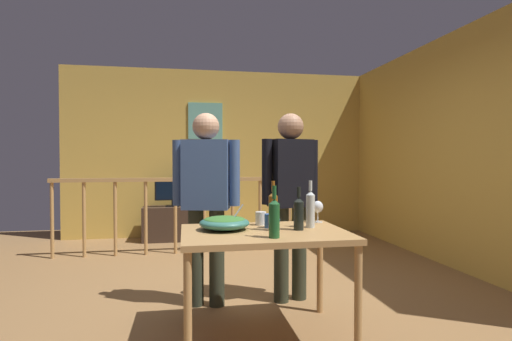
{
  "coord_description": "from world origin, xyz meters",
  "views": [
    {
      "loc": [
        -0.59,
        -3.54,
        1.24
      ],
      "look_at": [
        -0.04,
        -0.47,
        1.16
      ],
      "focal_mm": 28.04,
      "sensor_mm": 36.0,
      "label": 1
    }
  ],
  "objects_px": {
    "stair_railing": "(207,205)",
    "flat_screen_tv": "(172,191)",
    "wine_bottle_amber": "(273,210)",
    "person_standing_right": "(290,191)",
    "framed_picture": "(205,121)",
    "wine_glass": "(318,208)",
    "wine_bottle_dark": "(299,213)",
    "person_standing_left": "(206,192)",
    "serving_table": "(265,242)",
    "mug_white": "(261,218)",
    "wine_bottle_clear": "(310,208)",
    "wine_bottle_green": "(274,217)",
    "salad_bowl": "(224,222)",
    "tv_console": "(173,223)",
    "mug_blue": "(270,221)"
  },
  "relations": [
    {
      "from": "wine_glass",
      "to": "person_standing_left",
      "type": "height_order",
      "value": "person_standing_left"
    },
    {
      "from": "flat_screen_tv",
      "to": "wine_bottle_amber",
      "type": "bearing_deg",
      "value": -77.21
    },
    {
      "from": "tv_console",
      "to": "mug_white",
      "type": "height_order",
      "value": "mug_white"
    },
    {
      "from": "wine_bottle_amber",
      "to": "serving_table",
      "type": "bearing_deg",
      "value": -167.64
    },
    {
      "from": "wine_glass",
      "to": "person_standing_left",
      "type": "distance_m",
      "value": 0.95
    },
    {
      "from": "wine_glass",
      "to": "wine_bottle_dark",
      "type": "distance_m",
      "value": 0.4
    },
    {
      "from": "wine_bottle_dark",
      "to": "person_standing_left",
      "type": "distance_m",
      "value": 0.92
    },
    {
      "from": "wine_bottle_clear",
      "to": "person_standing_right",
      "type": "height_order",
      "value": "person_standing_right"
    },
    {
      "from": "mug_white",
      "to": "person_standing_right",
      "type": "distance_m",
      "value": 0.57
    },
    {
      "from": "serving_table",
      "to": "wine_bottle_dark",
      "type": "height_order",
      "value": "wine_bottle_dark"
    },
    {
      "from": "stair_railing",
      "to": "salad_bowl",
      "type": "height_order",
      "value": "stair_railing"
    },
    {
      "from": "wine_glass",
      "to": "serving_table",
      "type": "bearing_deg",
      "value": -148.14
    },
    {
      "from": "serving_table",
      "to": "wine_glass",
      "type": "bearing_deg",
      "value": 31.86
    },
    {
      "from": "wine_bottle_clear",
      "to": "person_standing_right",
      "type": "xyz_separation_m",
      "value": [
        0.01,
        0.59,
        0.08
      ]
    },
    {
      "from": "framed_picture",
      "to": "wine_bottle_amber",
      "type": "distance_m",
      "value": 3.99
    },
    {
      "from": "wine_bottle_dark",
      "to": "person_standing_left",
      "type": "height_order",
      "value": "person_standing_left"
    },
    {
      "from": "wine_glass",
      "to": "wine_bottle_dark",
      "type": "bearing_deg",
      "value": -128.73
    },
    {
      "from": "person_standing_left",
      "to": "tv_console",
      "type": "bearing_deg",
      "value": -69.2
    },
    {
      "from": "flat_screen_tv",
      "to": "wine_bottle_dark",
      "type": "bearing_deg",
      "value": -74.51
    },
    {
      "from": "tv_console",
      "to": "salad_bowl",
      "type": "bearing_deg",
      "value": -82.36
    },
    {
      "from": "stair_railing",
      "to": "serving_table",
      "type": "height_order",
      "value": "stair_railing"
    },
    {
      "from": "framed_picture",
      "to": "wine_bottle_amber",
      "type": "height_order",
      "value": "framed_picture"
    },
    {
      "from": "framed_picture",
      "to": "salad_bowl",
      "type": "height_order",
      "value": "framed_picture"
    },
    {
      "from": "salad_bowl",
      "to": "mug_blue",
      "type": "bearing_deg",
      "value": 3.98
    },
    {
      "from": "framed_picture",
      "to": "wine_bottle_amber",
      "type": "bearing_deg",
      "value": -85.91
    },
    {
      "from": "wine_bottle_amber",
      "to": "person_standing_left",
      "type": "distance_m",
      "value": 0.8
    },
    {
      "from": "stair_railing",
      "to": "flat_screen_tv",
      "type": "height_order",
      "value": "stair_railing"
    },
    {
      "from": "mug_white",
      "to": "wine_bottle_amber",
      "type": "bearing_deg",
      "value": -80.73
    },
    {
      "from": "salad_bowl",
      "to": "person_standing_right",
      "type": "height_order",
      "value": "person_standing_right"
    },
    {
      "from": "serving_table",
      "to": "person_standing_left",
      "type": "relative_size",
      "value": 0.7
    },
    {
      "from": "wine_bottle_amber",
      "to": "wine_bottle_clear",
      "type": "relative_size",
      "value": 1.01
    },
    {
      "from": "wine_bottle_amber",
      "to": "person_standing_right",
      "type": "bearing_deg",
      "value": 65.36
    },
    {
      "from": "salad_bowl",
      "to": "tv_console",
      "type": "bearing_deg",
      "value": 97.64
    },
    {
      "from": "flat_screen_tv",
      "to": "wine_glass",
      "type": "distance_m",
      "value": 3.47
    },
    {
      "from": "wine_glass",
      "to": "wine_bottle_clear",
      "type": "xyz_separation_m",
      "value": [
        -0.13,
        -0.22,
        0.02
      ]
    },
    {
      "from": "wine_bottle_dark",
      "to": "wine_bottle_amber",
      "type": "bearing_deg",
      "value": 175.03
    },
    {
      "from": "tv_console",
      "to": "person_standing_right",
      "type": "xyz_separation_m",
      "value": [
        1.11,
        -2.9,
        0.71
      ]
    },
    {
      "from": "tv_console",
      "to": "mug_white",
      "type": "xyz_separation_m",
      "value": [
        0.76,
        -3.32,
        0.53
      ]
    },
    {
      "from": "person_standing_right",
      "to": "wine_bottle_clear",
      "type": "bearing_deg",
      "value": 75.65
    },
    {
      "from": "salad_bowl",
      "to": "wine_glass",
      "type": "distance_m",
      "value": 0.79
    },
    {
      "from": "framed_picture",
      "to": "wine_bottle_amber",
      "type": "xyz_separation_m",
      "value": [
        0.28,
        -3.85,
        -1.0
      ]
    },
    {
      "from": "wine_bottle_green",
      "to": "mug_white",
      "type": "xyz_separation_m",
      "value": [
        0.01,
        0.51,
        -0.08
      ]
    },
    {
      "from": "mug_white",
      "to": "flat_screen_tv",
      "type": "bearing_deg",
      "value": 103.04
    },
    {
      "from": "wine_bottle_amber",
      "to": "mug_blue",
      "type": "relative_size",
      "value": 2.99
    },
    {
      "from": "wine_glass",
      "to": "wine_bottle_green",
      "type": "height_order",
      "value": "wine_bottle_green"
    },
    {
      "from": "flat_screen_tv",
      "to": "person_standing_left",
      "type": "height_order",
      "value": "person_standing_left"
    },
    {
      "from": "tv_console",
      "to": "wine_bottle_clear",
      "type": "height_order",
      "value": "wine_bottle_clear"
    },
    {
      "from": "framed_picture",
      "to": "wine_glass",
      "type": "height_order",
      "value": "framed_picture"
    },
    {
      "from": "mug_blue",
      "to": "wine_bottle_green",
      "type": "bearing_deg",
      "value": -98.27
    },
    {
      "from": "wine_bottle_clear",
      "to": "wine_glass",
      "type": "bearing_deg",
      "value": 59.04
    }
  ]
}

